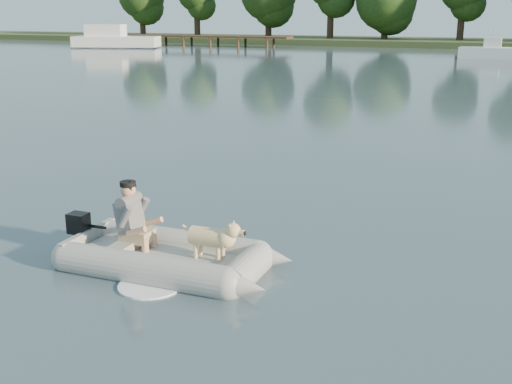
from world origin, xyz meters
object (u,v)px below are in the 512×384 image
at_px(cabin_cruiser, 116,36).
at_px(man, 131,214).
at_px(dock, 205,41).
at_px(dinghy, 169,232).
at_px(dog, 209,240).
at_px(motorboat, 495,45).

bearing_deg(cabin_cruiser, man, -72.53).
bearing_deg(dock, dinghy, -63.94).
relative_size(dinghy, cabin_cruiser, 0.48).
bearing_deg(dock, man, -64.49).
bearing_deg(man, dinghy, -4.24).
relative_size(dog, cabin_cruiser, 0.10).
height_order(dock, man, man).
bearing_deg(motorboat, man, -93.16).
relative_size(dinghy, motorboat, 0.77).
bearing_deg(cabin_cruiser, motorboat, -18.69).
bearing_deg(dog, dock, 116.17).
xyz_separation_m(man, motorboat, (2.96, 44.34, 0.31)).
distance_m(dock, motorboat, 28.66).
bearing_deg(cabin_cruiser, dock, 28.50).
bearing_deg(dog, motorboat, 87.31).
height_order(dock, dinghy, dinghy).
xyz_separation_m(dock, dog, (25.92, -51.77, -0.05)).
bearing_deg(dog, man, 180.00).
bearing_deg(man, dock, 115.08).
xyz_separation_m(cabin_cruiser, motorboat, (33.92, -1.14, -0.08)).
distance_m(dock, dog, 57.90).
relative_size(dinghy, man, 4.14).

